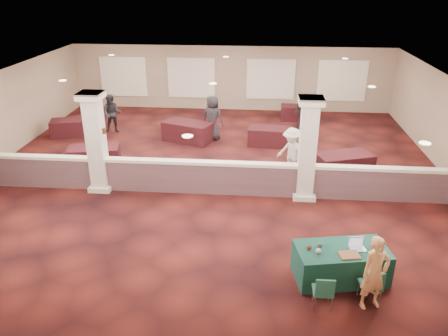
# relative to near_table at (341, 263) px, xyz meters

# --- Properties ---
(ground) EXTENTS (16.00, 16.00, 0.00)m
(ground) POSITION_rel_near_table_xyz_m (-3.50, 5.46, -0.39)
(ground) COLOR #4F1813
(ground) RESTS_ON ground
(wall_back) EXTENTS (16.00, 0.04, 3.20)m
(wall_back) POSITION_rel_near_table_xyz_m (-3.50, 13.46, 1.21)
(wall_back) COLOR gray
(wall_back) RESTS_ON ground
(wall_front) EXTENTS (16.00, 0.04, 3.20)m
(wall_front) POSITION_rel_near_table_xyz_m (-3.50, -2.54, 1.21)
(wall_front) COLOR gray
(wall_front) RESTS_ON ground
(ceiling) EXTENTS (16.00, 16.00, 0.02)m
(ceiling) POSITION_rel_near_table_xyz_m (-3.50, 5.46, 2.81)
(ceiling) COLOR white
(ceiling) RESTS_ON wall_back
(partition_wall) EXTENTS (15.60, 0.28, 1.10)m
(partition_wall) POSITION_rel_near_table_xyz_m (-3.50, 3.96, 0.17)
(partition_wall) COLOR brown
(partition_wall) RESTS_ON ground
(column_left) EXTENTS (0.72, 0.72, 3.20)m
(column_left) POSITION_rel_near_table_xyz_m (-7.00, 3.96, 1.24)
(column_left) COLOR white
(column_left) RESTS_ON ground
(column_right) EXTENTS (0.72, 0.72, 3.20)m
(column_right) POSITION_rel_near_table_xyz_m (-0.50, 3.96, 1.24)
(column_right) COLOR white
(column_right) RESTS_ON ground
(sconce_left) EXTENTS (0.12, 0.12, 0.18)m
(sconce_left) POSITION_rel_near_table_xyz_m (-7.28, 3.96, 1.61)
(sconce_left) COLOR brown
(sconce_left) RESTS_ON column_left
(sconce_right) EXTENTS (0.12, 0.12, 0.18)m
(sconce_right) POSITION_rel_near_table_xyz_m (-6.72, 3.96, 1.61)
(sconce_right) COLOR brown
(sconce_right) RESTS_ON column_left
(near_table) EXTENTS (2.20, 1.40, 0.79)m
(near_table) POSITION_rel_near_table_xyz_m (0.00, 0.00, 0.00)
(near_table) COLOR #103C3C
(near_table) RESTS_ON ground
(conf_chair_main) EXTENTS (0.48, 0.48, 0.84)m
(conf_chair_main) POSITION_rel_near_table_xyz_m (0.51, -0.81, 0.10)
(conf_chair_main) COLOR #205E4F
(conf_chair_main) RESTS_ON ground
(conf_chair_side) EXTENTS (0.42, 0.42, 0.82)m
(conf_chair_side) POSITION_rel_near_table_xyz_m (-0.52, -1.08, 0.09)
(conf_chair_side) COLOR #205E4F
(conf_chair_side) RESTS_ON ground
(woman) EXTENTS (0.69, 0.57, 1.66)m
(woman) POSITION_rel_near_table_xyz_m (0.50, -0.90, 0.44)
(woman) COLOR #F6B06B
(woman) RESTS_ON ground
(far_table_front_left) EXTENTS (1.94, 1.25, 0.73)m
(far_table_front_left) POSITION_rel_near_table_xyz_m (-7.88, 5.76, -0.03)
(far_table_front_left) COLOR black
(far_table_front_left) RESTS_ON ground
(far_table_front_center) EXTENTS (1.85, 1.03, 0.72)m
(far_table_front_center) POSITION_rel_near_table_xyz_m (-1.50, 8.46, -0.03)
(far_table_front_center) COLOR black
(far_table_front_center) RESTS_ON ground
(far_table_front_right) EXTENTS (2.10, 1.51, 0.77)m
(far_table_front_right) POSITION_rel_near_table_xyz_m (1.00, 5.76, -0.01)
(far_table_front_right) COLOR black
(far_table_front_right) RESTS_ON ground
(far_table_back_left) EXTENTS (1.92, 1.30, 0.71)m
(far_table_back_left) POSITION_rel_near_table_xyz_m (-10.00, 8.87, -0.04)
(far_table_back_left) COLOR black
(far_table_back_left) RESTS_ON ground
(far_table_back_center) EXTENTS (2.21, 1.62, 0.81)m
(far_table_back_center) POSITION_rel_near_table_xyz_m (-4.94, 8.66, 0.01)
(far_table_back_center) COLOR black
(far_table_back_center) RESTS_ON ground
(far_table_back_right) EXTENTS (1.70, 0.87, 0.68)m
(far_table_back_right) POSITION_rel_near_table_xyz_m (-0.12, 11.96, -0.05)
(far_table_back_right) COLOR black
(far_table_back_right) RESTS_ON ground
(attendee_a) EXTENTS (0.85, 0.52, 1.69)m
(attendee_a) POSITION_rel_near_table_xyz_m (-8.39, 9.46, 0.45)
(attendee_a) COLOR black
(attendee_a) RESTS_ON ground
(attendee_b) EXTENTS (1.18, 1.13, 1.75)m
(attendee_b) POSITION_rel_near_table_xyz_m (-0.85, 5.46, 0.48)
(attendee_b) COLOR silver
(attendee_b) RESTS_ON ground
(attendee_c) EXTENTS (1.00, 0.97, 1.61)m
(attendee_c) POSITION_rel_near_table_xyz_m (-0.08, 10.63, 0.41)
(attendee_c) COLOR black
(attendee_c) RESTS_ON ground
(attendee_d) EXTENTS (1.05, 0.82, 1.87)m
(attendee_d) POSITION_rel_near_table_xyz_m (-3.92, 8.96, 0.54)
(attendee_d) COLOR black
(attendee_d) RESTS_ON ground
(laptop_base) EXTENTS (0.40, 0.31, 0.02)m
(laptop_base) POSITION_rel_near_table_xyz_m (0.33, 0.01, 0.40)
(laptop_base) COLOR silver
(laptop_base) RESTS_ON near_table
(laptop_screen) EXTENTS (0.35, 0.08, 0.24)m
(laptop_screen) POSITION_rel_near_table_xyz_m (0.30, 0.13, 0.53)
(laptop_screen) COLOR silver
(laptop_screen) RESTS_ON near_table
(screen_glow) EXTENTS (0.32, 0.07, 0.20)m
(screen_glow) POSITION_rel_near_table_xyz_m (0.30, 0.12, 0.51)
(screen_glow) COLOR silver
(screen_glow) RESTS_ON near_table
(knitting) EXTENTS (0.48, 0.40, 0.03)m
(knitting) POSITION_rel_near_table_xyz_m (0.10, -0.25, 0.41)
(knitting) COLOR #A9561B
(knitting) RESTS_ON near_table
(yarn_cream) EXTENTS (0.12, 0.12, 0.12)m
(yarn_cream) POSITION_rel_near_table_xyz_m (-0.56, -0.22, 0.45)
(yarn_cream) COLOR beige
(yarn_cream) RESTS_ON near_table
(yarn_red) EXTENTS (0.11, 0.11, 0.11)m
(yarn_red) POSITION_rel_near_table_xyz_m (-0.75, -0.09, 0.45)
(yarn_red) COLOR maroon
(yarn_red) RESTS_ON near_table
(yarn_grey) EXTENTS (0.11, 0.11, 0.11)m
(yarn_grey) POSITION_rel_near_table_xyz_m (-0.50, 0.03, 0.45)
(yarn_grey) COLOR #444448
(yarn_grey) RESTS_ON near_table
(scissors) EXTENTS (0.13, 0.06, 0.01)m
(scissors) POSITION_rel_near_table_xyz_m (0.74, -0.16, 0.40)
(scissors) COLOR red
(scissors) RESTS_ON near_table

